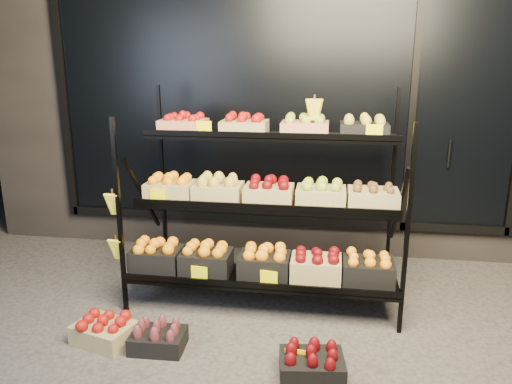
# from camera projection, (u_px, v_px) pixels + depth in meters

# --- Properties ---
(ground) EXTENTS (24.00, 24.00, 0.00)m
(ground) POSITION_uv_depth(u_px,v_px,m) (253.00, 334.00, 3.54)
(ground) COLOR #514F4C
(ground) RESTS_ON ground
(building) EXTENTS (6.00, 2.08, 3.50)m
(building) POSITION_uv_depth(u_px,v_px,m) (289.00, 70.00, 5.55)
(building) COLOR #2D2826
(building) RESTS_ON ground
(display_rack) EXTENTS (2.18, 1.02, 1.70)m
(display_rack) POSITION_uv_depth(u_px,v_px,m) (265.00, 204.00, 3.90)
(display_rack) COLOR black
(display_rack) RESTS_ON ground
(tag_floor_b) EXTENTS (0.13, 0.01, 0.12)m
(tag_floor_b) POSITION_uv_depth(u_px,v_px,m) (295.00, 364.00, 3.10)
(tag_floor_b) COLOR #FFFD00
(tag_floor_b) RESTS_ON ground
(floor_crate_left) EXTENTS (0.45, 0.38, 0.20)m
(floor_crate_left) POSITION_uv_depth(u_px,v_px,m) (104.00, 329.00, 3.42)
(floor_crate_left) COLOR tan
(floor_crate_left) RESTS_ON ground
(floor_crate_midleft) EXTENTS (0.36, 0.27, 0.19)m
(floor_crate_midleft) POSITION_uv_depth(u_px,v_px,m) (158.00, 337.00, 3.34)
(floor_crate_midleft) COLOR black
(floor_crate_midleft) RESTS_ON ground
(floor_crate_right) EXTENTS (0.43, 0.34, 0.20)m
(floor_crate_right) POSITION_uv_depth(u_px,v_px,m) (312.00, 363.00, 3.05)
(floor_crate_right) COLOR black
(floor_crate_right) RESTS_ON ground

